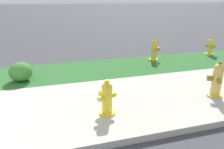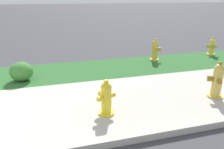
{
  "view_description": "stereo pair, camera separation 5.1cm",
  "coord_description": "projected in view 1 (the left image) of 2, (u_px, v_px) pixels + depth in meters",
  "views": [
    {
      "loc": [
        2.46,
        -3.85,
        2.05
      ],
      "look_at": [
        3.75,
        0.52,
        0.4
      ],
      "focal_mm": 35.0,
      "sensor_mm": 36.0,
      "label": 1
    },
    {
      "loc": [
        2.51,
        -3.86,
        2.05
      ],
      "look_at": [
        3.75,
        0.52,
        0.4
      ],
      "focal_mm": 35.0,
      "sensor_mm": 36.0,
      "label": 2
    }
  ],
  "objects": [
    {
      "name": "fire_hydrant_at_driveway",
      "position": [
        217.0,
        80.0,
        4.57
      ],
      "size": [
        0.36,
        0.38,
        0.79
      ],
      "rotation": [
        0.0,
        0.0,
        1.08
      ],
      "color": "gold",
      "rests_on": "ground"
    },
    {
      "name": "fire_hydrant_far_end",
      "position": [
        107.0,
        98.0,
        3.91
      ],
      "size": [
        0.37,
        0.34,
        0.67
      ],
      "rotation": [
        0.0,
        0.0,
        0.36
      ],
      "color": "yellow",
      "rests_on": "ground"
    },
    {
      "name": "fire_hydrant_across_street",
      "position": [
        210.0,
        47.0,
        7.95
      ],
      "size": [
        0.37,
        0.34,
        0.64
      ],
      "rotation": [
        0.0,
        0.0,
        2.76
      ],
      "color": "yellow",
      "rests_on": "ground"
    },
    {
      "name": "shrub_bush_far_verge",
      "position": [
        21.0,
        72.0,
        5.5
      ],
      "size": [
        0.57,
        0.57,
        0.48
      ],
      "color": "#3D7F33",
      "rests_on": "ground"
    },
    {
      "name": "fire_hydrant_near_corner",
      "position": [
        154.0,
        50.0,
        7.24
      ],
      "size": [
        0.35,
        0.38,
        0.73
      ],
      "rotation": [
        0.0,
        0.0,
        4.49
      ],
      "color": "gold",
      "rests_on": "ground"
    }
  ]
}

